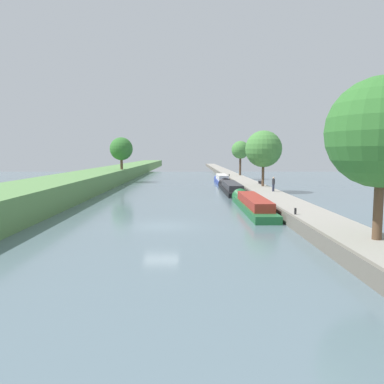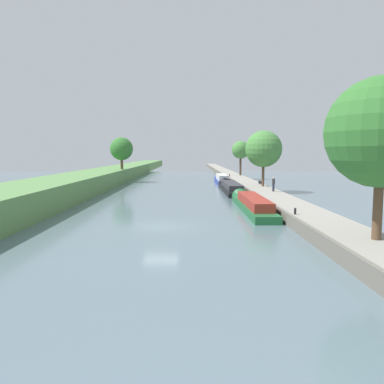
{
  "view_description": "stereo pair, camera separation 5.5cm",
  "coord_description": "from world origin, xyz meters",
  "px_view_note": "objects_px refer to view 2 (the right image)",
  "views": [
    {
      "loc": [
        1.99,
        -26.38,
        5.19
      ],
      "look_at": [
        2.34,
        13.96,
        1.0
      ],
      "focal_mm": 34.91,
      "sensor_mm": 36.0,
      "label": 1
    },
    {
      "loc": [
        2.05,
        -26.38,
        5.19
      ],
      "look_at": [
        2.34,
        13.96,
        1.0
      ],
      "focal_mm": 34.91,
      "sensor_mm": 36.0,
      "label": 2
    }
  ],
  "objects_px": {
    "narrowboat_black": "(230,187)",
    "park_bench": "(261,181)",
    "narrowboat_green": "(251,203)",
    "narrowboat_blue": "(222,180)",
    "person_walking": "(273,184)",
    "mooring_bollard_near": "(295,211)",
    "mooring_bollard_far": "(229,175)"
  },
  "relations": [
    {
      "from": "narrowboat_black",
      "to": "park_bench",
      "type": "xyz_separation_m",
      "value": [
        4.51,
        1.71,
        0.68
      ]
    },
    {
      "from": "narrowboat_black",
      "to": "park_bench",
      "type": "bearing_deg",
      "value": 20.77
    },
    {
      "from": "narrowboat_green",
      "to": "narrowboat_blue",
      "type": "bearing_deg",
      "value": 90.18
    },
    {
      "from": "person_walking",
      "to": "park_bench",
      "type": "distance_m",
      "value": 10.42
    },
    {
      "from": "narrowboat_green",
      "to": "narrowboat_black",
      "type": "xyz_separation_m",
      "value": [
        -0.1,
        16.8,
        -0.03
      ]
    },
    {
      "from": "narrowboat_black",
      "to": "mooring_bollard_near",
      "type": "xyz_separation_m",
      "value": [
        1.9,
        -24.85,
        0.56
      ]
    },
    {
      "from": "narrowboat_green",
      "to": "mooring_bollard_far",
      "type": "bearing_deg",
      "value": 87.12
    },
    {
      "from": "narrowboat_blue",
      "to": "narrowboat_black",
      "type": "bearing_deg",
      "value": -90.01
    },
    {
      "from": "narrowboat_black",
      "to": "narrowboat_blue",
      "type": "height_order",
      "value": "narrowboat_blue"
    },
    {
      "from": "person_walking",
      "to": "mooring_bollard_far",
      "type": "xyz_separation_m",
      "value": [
        -2.07,
        27.6,
        -0.65
      ]
    },
    {
      "from": "narrowboat_green",
      "to": "narrowboat_black",
      "type": "height_order",
      "value": "narrowboat_green"
    },
    {
      "from": "narrowboat_green",
      "to": "narrowboat_blue",
      "type": "relative_size",
      "value": 1.31
    },
    {
      "from": "narrowboat_green",
      "to": "mooring_bollard_near",
      "type": "bearing_deg",
      "value": -77.4
    },
    {
      "from": "narrowboat_blue",
      "to": "person_walking",
      "type": "relative_size",
      "value": 7.03
    },
    {
      "from": "narrowboat_green",
      "to": "narrowboat_blue",
      "type": "height_order",
      "value": "narrowboat_blue"
    },
    {
      "from": "mooring_bollard_far",
      "to": "narrowboat_blue",
      "type": "bearing_deg",
      "value": -110.72
    },
    {
      "from": "narrowboat_green",
      "to": "narrowboat_blue",
      "type": "distance_m",
      "value": 30.71
    },
    {
      "from": "mooring_bollard_near",
      "to": "narrowboat_black",
      "type": "bearing_deg",
      "value": 94.37
    },
    {
      "from": "narrowboat_green",
      "to": "person_walking",
      "type": "distance_m",
      "value": 9.07
    },
    {
      "from": "narrowboat_blue",
      "to": "mooring_bollard_near",
      "type": "height_order",
      "value": "narrowboat_blue"
    },
    {
      "from": "narrowboat_blue",
      "to": "park_bench",
      "type": "height_order",
      "value": "narrowboat_blue"
    },
    {
      "from": "mooring_bollard_near",
      "to": "person_walking",
      "type": "bearing_deg",
      "value": 82.7
    },
    {
      "from": "park_bench",
      "to": "person_walking",
      "type": "bearing_deg",
      "value": -92.95
    },
    {
      "from": "person_walking",
      "to": "mooring_bollard_far",
      "type": "bearing_deg",
      "value": 94.29
    },
    {
      "from": "narrowboat_black",
      "to": "mooring_bollard_far",
      "type": "distance_m",
      "value": 19.02
    },
    {
      "from": "narrowboat_blue",
      "to": "mooring_bollard_near",
      "type": "distance_m",
      "value": 38.81
    },
    {
      "from": "narrowboat_blue",
      "to": "mooring_bollard_far",
      "type": "bearing_deg",
      "value": 69.28
    },
    {
      "from": "mooring_bollard_far",
      "to": "park_bench",
      "type": "height_order",
      "value": "park_bench"
    },
    {
      "from": "narrowboat_green",
      "to": "park_bench",
      "type": "distance_m",
      "value": 19.04
    },
    {
      "from": "narrowboat_green",
      "to": "narrowboat_black",
      "type": "relative_size",
      "value": 0.95
    },
    {
      "from": "narrowboat_blue",
      "to": "mooring_bollard_near",
      "type": "bearing_deg",
      "value": -87.2
    },
    {
      "from": "mooring_bollard_near",
      "to": "park_bench",
      "type": "distance_m",
      "value": 26.69
    }
  ]
}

